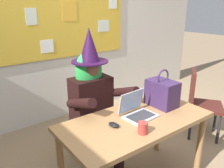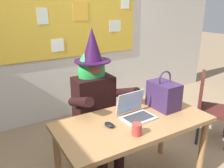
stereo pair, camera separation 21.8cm
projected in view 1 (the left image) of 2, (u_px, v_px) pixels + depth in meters
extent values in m
cube|color=silver|center=(53.00, 26.00, 3.27)|extent=(6.15, 0.10, 2.81)
cube|color=gold|center=(54.00, 16.00, 3.18)|extent=(2.40, 0.02, 1.20)
cube|color=white|center=(113.00, 2.00, 3.71)|extent=(0.16, 0.01, 0.19)
cube|color=white|center=(47.00, 46.00, 3.22)|extent=(0.19, 0.01, 0.18)
cube|color=white|center=(104.00, 26.00, 3.72)|extent=(0.23, 0.01, 0.18)
cube|color=gold|center=(69.00, 11.00, 3.29)|extent=(0.24, 0.01, 0.28)
cube|color=white|center=(31.00, 16.00, 2.98)|extent=(0.15, 0.01, 0.21)
cube|color=#A37547|center=(136.00, 121.00, 2.06)|extent=(1.38, 0.71, 0.04)
cylinder|color=#A37547|center=(200.00, 146.00, 2.32)|extent=(0.06, 0.06, 0.69)
cylinder|color=#A37547|center=(61.00, 166.00, 2.03)|extent=(0.06, 0.06, 0.69)
cylinder|color=#A37547|center=(158.00, 124.00, 2.74)|extent=(0.06, 0.06, 0.69)
cube|color=#2D3347|center=(93.00, 124.00, 2.57)|extent=(0.45, 0.45, 0.04)
cube|color=#2D3347|center=(84.00, 98.00, 2.64)|extent=(0.38, 0.07, 0.45)
cylinder|color=#262628|center=(114.00, 144.00, 2.60)|extent=(0.04, 0.04, 0.41)
cylinder|color=#262628|center=(87.00, 154.00, 2.42)|extent=(0.04, 0.04, 0.41)
cylinder|color=#262628|center=(99.00, 131.00, 2.87)|extent=(0.04, 0.04, 0.41)
cylinder|color=#262628|center=(74.00, 139.00, 2.69)|extent=(0.04, 0.04, 0.41)
cylinder|color=black|center=(119.00, 152.00, 2.42)|extent=(0.11, 0.11, 0.45)
cylinder|color=black|center=(104.00, 159.00, 2.31)|extent=(0.11, 0.11, 0.45)
cylinder|color=black|center=(110.00, 124.00, 2.47)|extent=(0.16, 0.42, 0.15)
cylinder|color=black|center=(94.00, 130.00, 2.35)|extent=(0.16, 0.42, 0.15)
cube|color=black|center=(91.00, 101.00, 2.49)|extent=(0.43, 0.27, 0.52)
cylinder|color=black|center=(122.00, 92.00, 2.42)|extent=(0.11, 0.47, 0.24)
cylinder|color=black|center=(81.00, 103.00, 2.14)|extent=(0.11, 0.47, 0.24)
sphere|color=brown|center=(90.00, 68.00, 2.38)|extent=(0.20, 0.20, 0.20)
ellipsoid|color=green|center=(89.00, 72.00, 2.41)|extent=(0.31, 0.23, 0.44)
cylinder|color=#2D0F38|center=(90.00, 61.00, 2.35)|extent=(0.38, 0.38, 0.01)
cone|color=#2D0F38|center=(89.00, 45.00, 2.30)|extent=(0.21, 0.21, 0.34)
cube|color=#B7B7BC|center=(141.00, 117.00, 2.08)|extent=(0.30, 0.22, 0.01)
cube|color=#333338|center=(141.00, 116.00, 2.08)|extent=(0.25, 0.16, 0.00)
cube|color=#B7B7BC|center=(131.00, 101.00, 2.13)|extent=(0.30, 0.06, 0.21)
cube|color=#99B7E0|center=(132.00, 102.00, 2.13)|extent=(0.26, 0.05, 0.18)
ellipsoid|color=black|center=(114.00, 125.00, 1.92)|extent=(0.08, 0.11, 0.03)
cube|color=#38234C|center=(162.00, 93.00, 2.29)|extent=(0.20, 0.30, 0.26)
torus|color=#38234C|center=(163.00, 77.00, 2.23)|extent=(0.16, 0.02, 0.16)
cylinder|color=#B23833|center=(143.00, 128.00, 1.81)|extent=(0.08, 0.08, 0.09)
cube|color=#4C1E19|center=(206.00, 106.00, 3.03)|extent=(0.59, 0.59, 0.04)
cube|color=#4C1E19|center=(192.00, 87.00, 3.00)|extent=(0.33, 0.25, 0.45)
cylinder|color=#262628|center=(215.00, 117.00, 3.21)|extent=(0.04, 0.04, 0.41)
cylinder|color=#262628|center=(219.00, 129.00, 2.91)|extent=(0.04, 0.04, 0.41)
cylinder|color=#262628|center=(190.00, 114.00, 3.31)|extent=(0.04, 0.04, 0.41)
cylinder|color=#262628|center=(190.00, 126.00, 3.00)|extent=(0.04, 0.04, 0.41)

